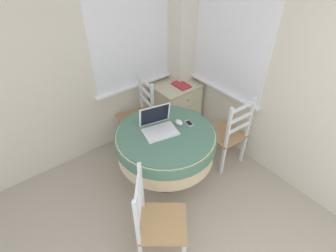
{
  "coord_description": "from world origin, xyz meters",
  "views": [
    {
      "loc": [
        -0.5,
        0.29,
        2.48
      ],
      "look_at": [
        0.94,
        2.11,
        0.68
      ],
      "focal_mm": 28.0,
      "sensor_mm": 36.0,
      "label": 1
    }
  ],
  "objects": [
    {
      "name": "laptop",
      "position": [
        0.75,
        2.04,
        0.82
      ],
      "size": [
        0.4,
        0.36,
        0.26
      ],
      "color": "white",
      "rests_on": "round_dining_table"
    },
    {
      "name": "computer_mouse",
      "position": [
        0.99,
        1.98,
        0.79
      ],
      "size": [
        0.06,
        0.1,
        0.05
      ],
      "color": "white",
      "rests_on": "round_dining_table"
    },
    {
      "name": "dining_chair_near_right_window",
      "position": [
        1.61,
        1.78,
        0.45
      ],
      "size": [
        0.43,
        0.44,
        0.97
      ],
      "color": "#A87F51",
      "rests_on": "ground_plane"
    },
    {
      "name": "corner_cabinet",
      "position": [
        1.59,
        2.75,
        0.35
      ],
      "size": [
        0.62,
        0.51,
        0.71
      ],
      "color": "beige",
      "rests_on": "ground_plane"
    },
    {
      "name": "dining_chair_camera_near",
      "position": [
        0.22,
        1.36,
        0.45
      ],
      "size": [
        0.58,
        0.58,
        0.97
      ],
      "color": "#A87F51",
      "rests_on": "ground_plane"
    },
    {
      "name": "corner_room_shell",
      "position": [
        1.11,
        1.91,
        1.28
      ],
      "size": [
        4.19,
        4.9,
        2.55
      ],
      "color": "beige",
      "rests_on": "ground_plane"
    },
    {
      "name": "book_on_cabinet",
      "position": [
        1.63,
        2.69,
        0.72
      ],
      "size": [
        0.16,
        0.25,
        0.02
      ],
      "color": "#BC3338",
      "rests_on": "corner_cabinet"
    },
    {
      "name": "dining_chair_near_back_window",
      "position": [
        0.96,
        2.78,
        0.45
      ],
      "size": [
        0.48,
        0.47,
        0.97
      ],
      "color": "#A87F51",
      "rests_on": "ground_plane"
    },
    {
      "name": "cell_phone",
      "position": [
        1.08,
        1.92,
        0.77
      ],
      "size": [
        0.08,
        0.12,
        0.01
      ],
      "color": "#B2B7BC",
      "rests_on": "round_dining_table"
    },
    {
      "name": "round_dining_table",
      "position": [
        0.79,
        1.96,
        0.62
      ],
      "size": [
        1.07,
        1.07,
        0.76
      ],
      "color": "#4C3D2D",
      "rests_on": "ground_plane"
    }
  ]
}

